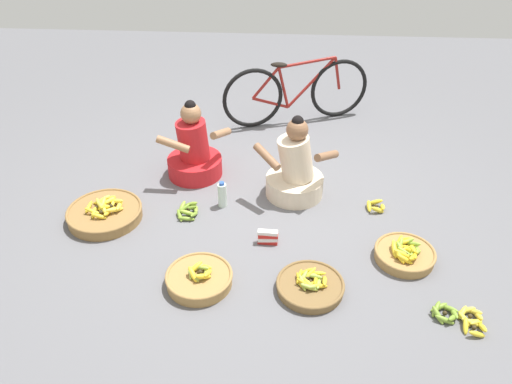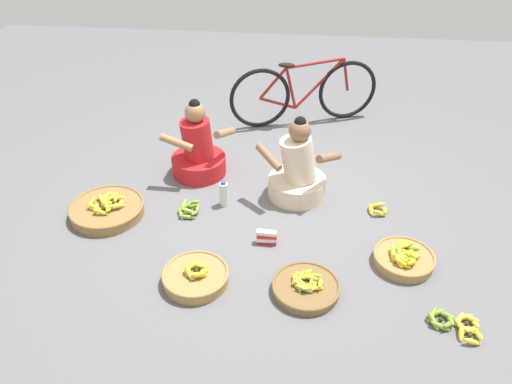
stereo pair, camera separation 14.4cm
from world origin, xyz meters
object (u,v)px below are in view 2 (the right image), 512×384
(bicycle_leaning, at_px, (304,93))
(banana_basket_back_right, at_px, (404,258))
(banana_basket_back_center, at_px, (306,287))
(vendor_woman_front, at_px, (298,172))
(water_bottle, at_px, (224,194))
(banana_basket_near_vendor, at_px, (196,276))
(loose_bananas_mid_left, at_px, (378,209))
(loose_bananas_mid_right, at_px, (456,324))
(loose_bananas_front_right, at_px, (189,209))
(vendor_woman_behind, at_px, (198,151))
(packet_carton_stack, at_px, (267,238))
(banana_basket_back_left, at_px, (107,209))

(bicycle_leaning, bearing_deg, banana_basket_back_right, -69.87)
(banana_basket_back_right, xyz_separation_m, banana_basket_back_center, (-0.73, -0.37, -0.01))
(vendor_woman_front, xyz_separation_m, banana_basket_back_right, (0.85, -0.83, -0.19))
(water_bottle, bearing_deg, banana_basket_near_vendor, -93.03)
(loose_bananas_mid_left, xyz_separation_m, loose_bananas_mid_right, (0.40, -1.23, -0.00))
(banana_basket_back_center, bearing_deg, loose_bananas_mid_left, 59.46)
(banana_basket_back_right, height_order, loose_bananas_front_right, banana_basket_back_right)
(banana_basket_back_center, xyz_separation_m, loose_bananas_front_right, (-1.04, 0.84, -0.01))
(banana_basket_back_center, xyz_separation_m, banana_basket_near_vendor, (-0.80, 0.01, 0.01))
(vendor_woman_behind, xyz_separation_m, water_bottle, (0.32, -0.50, -0.13))
(loose_bananas_front_right, height_order, packet_carton_stack, packet_carton_stack)
(vendor_woman_behind, bearing_deg, water_bottle, -56.87)
(bicycle_leaning, xyz_separation_m, banana_basket_back_center, (0.11, -2.68, -0.31))
(banana_basket_back_center, distance_m, water_bottle, 1.24)
(bicycle_leaning, distance_m, banana_basket_back_right, 2.47)
(banana_basket_near_vendor, bearing_deg, banana_basket_back_left, 142.23)
(vendor_woman_front, distance_m, banana_basket_back_right, 1.20)
(banana_basket_back_right, xyz_separation_m, loose_bananas_mid_left, (-0.13, 0.64, -0.02))
(packet_carton_stack, bearing_deg, banana_basket_back_right, -6.60)
(vendor_woman_front, height_order, loose_bananas_mid_right, vendor_woman_front)
(water_bottle, xyz_separation_m, packet_carton_stack, (0.42, -0.48, -0.06))
(packet_carton_stack, bearing_deg, water_bottle, 131.26)
(loose_bananas_mid_right, bearing_deg, vendor_woman_behind, 140.89)
(vendor_woman_behind, distance_m, water_bottle, 0.61)
(vendor_woman_behind, relative_size, banana_basket_back_center, 1.57)
(bicycle_leaning, height_order, loose_bananas_front_right, bicycle_leaning)
(loose_bananas_mid_left, xyz_separation_m, loose_bananas_front_right, (-1.64, -0.17, -0.00))
(loose_bananas_front_right, bearing_deg, banana_basket_back_left, -170.71)
(water_bottle, bearing_deg, packet_carton_stack, -48.74)
(vendor_woman_front, relative_size, packet_carton_stack, 4.77)
(banana_basket_back_right, distance_m, loose_bananas_mid_left, 0.65)
(bicycle_leaning, distance_m, banana_basket_near_vendor, 2.77)
(banana_basket_back_center, height_order, water_bottle, water_bottle)
(vendor_woman_front, bearing_deg, loose_bananas_front_right, -158.52)
(loose_bananas_mid_left, height_order, loose_bananas_front_right, loose_bananas_front_right)
(banana_basket_near_vendor, height_order, banana_basket_back_left, banana_basket_back_left)
(bicycle_leaning, xyz_separation_m, banana_basket_back_right, (0.85, -2.31, -0.30))
(vendor_woman_behind, bearing_deg, packet_carton_stack, -52.64)
(banana_basket_near_vendor, distance_m, packet_carton_stack, 0.68)
(vendor_woman_front, distance_m, water_bottle, 0.68)
(vendor_woman_front, xyz_separation_m, packet_carton_stack, (-0.21, -0.71, -0.19))
(banana_basket_back_center, distance_m, packet_carton_stack, 0.59)
(vendor_woman_front, distance_m, loose_bananas_mid_right, 1.82)
(banana_basket_back_left, height_order, water_bottle, water_bottle)
(bicycle_leaning, distance_m, packet_carton_stack, 2.21)
(banana_basket_back_left, distance_m, loose_bananas_front_right, 0.70)
(banana_basket_back_center, relative_size, loose_bananas_front_right, 1.92)
(vendor_woman_front, relative_size, banana_basket_back_right, 1.69)
(loose_bananas_mid_left, bearing_deg, banana_basket_near_vendor, -144.35)
(banana_basket_near_vendor, distance_m, loose_bananas_mid_right, 1.82)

